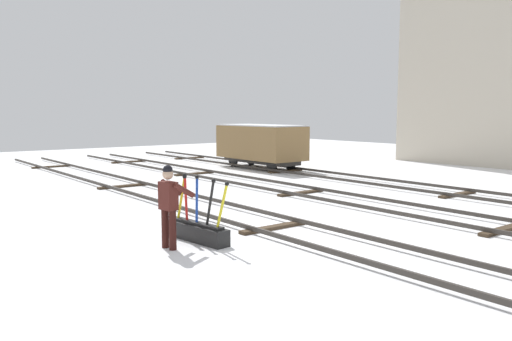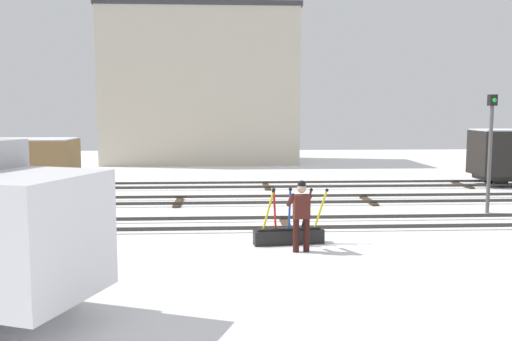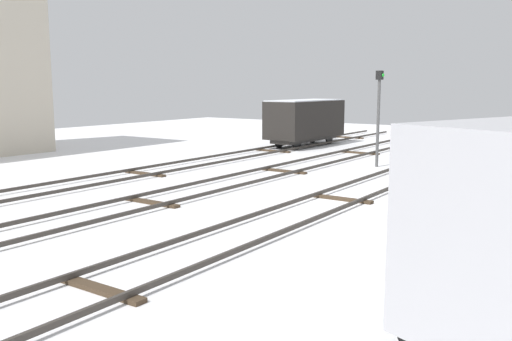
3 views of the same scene
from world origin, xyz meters
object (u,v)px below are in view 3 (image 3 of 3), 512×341
signal_post (379,109)px  freight_car_mid_siding (305,120)px  switch_lever_frame (408,201)px  rail_worker (441,176)px

signal_post → freight_car_mid_siding: size_ratio=0.73×
signal_post → freight_car_mid_siding: signal_post is taller
freight_car_mid_siding → signal_post: bearing=-127.6°
switch_lever_frame → freight_car_mid_siding: (12.18, 10.15, 1.19)m
freight_car_mid_siding → rail_worker: bearing=-136.2°
rail_worker → signal_post: size_ratio=0.45×
switch_lever_frame → rail_worker: bearing=-82.4°
rail_worker → signal_post: signal_post is taller
switch_lever_frame → rail_worker: 1.08m
switch_lever_frame → freight_car_mid_siding: freight_car_mid_siding is taller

